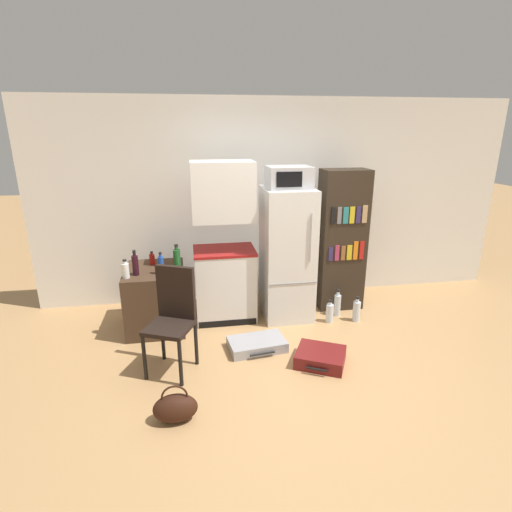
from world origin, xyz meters
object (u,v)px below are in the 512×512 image
(refrigerator, at_px, (287,254))
(chair, at_px, (173,311))
(suitcase_small_flat, at_px, (320,357))
(kitchen_hutch, at_px, (224,249))
(bottle_blue_soda, at_px, (161,265))
(handbag, at_px, (175,408))
(bookshelf, at_px, (341,241))
(bottle_wine_dark, at_px, (135,265))
(microwave, at_px, (289,177))
(suitcase_large_flat, at_px, (257,344))
(bottle_milk_white, at_px, (125,270))
(water_bottle_front, at_px, (330,313))
(water_bottle_back, at_px, (356,311))
(water_bottle_middle, at_px, (337,304))
(bottle_green_tall, at_px, (177,258))
(side_table, at_px, (156,298))
(bottle_ketchup_red, at_px, (152,259))

(refrigerator, distance_m, chair, 1.67)
(suitcase_small_flat, bearing_deg, kitchen_hutch, 152.14)
(bottle_blue_soda, bearing_deg, handbag, -84.36)
(bookshelf, height_order, bottle_wine_dark, bookshelf)
(microwave, bearing_deg, suitcase_large_flat, -122.87)
(bottle_milk_white, distance_m, water_bottle_front, 2.44)
(bottle_blue_soda, xyz_separation_m, water_bottle_back, (2.30, -0.09, -0.70))
(kitchen_hutch, xyz_separation_m, handbag, (-0.58, -1.82, -0.77))
(bottle_milk_white, distance_m, handbag, 1.70)
(microwave, bearing_deg, water_bottle_back, -21.92)
(bottle_blue_soda, bearing_deg, bookshelf, 9.82)
(suitcase_large_flat, distance_m, water_bottle_front, 1.09)
(bookshelf, relative_size, bottle_milk_white, 8.58)
(microwave, distance_m, bottle_milk_white, 2.10)
(refrigerator, distance_m, water_bottle_middle, 0.93)
(microwave, xyz_separation_m, bookshelf, (0.75, 0.15, -0.83))
(bottle_green_tall, xyz_separation_m, chair, (-0.03, -0.89, -0.24))
(microwave, relative_size, water_bottle_front, 1.72)
(kitchen_hutch, height_order, water_bottle_front, kitchen_hutch)
(side_table, distance_m, water_bottle_front, 2.10)
(microwave, xyz_separation_m, chair, (-1.35, -0.97, -1.13))
(microwave, bearing_deg, water_bottle_front, -32.23)
(bottle_blue_soda, relative_size, water_bottle_back, 0.79)
(water_bottle_front, bearing_deg, water_bottle_back, -4.34)
(bookshelf, distance_m, suitcase_large_flat, 1.77)
(side_table, height_order, bottle_green_tall, bottle_green_tall)
(bottle_green_tall, bearing_deg, suitcase_small_flat, -37.53)
(bottle_wine_dark, height_order, suitcase_small_flat, bottle_wine_dark)
(refrigerator, bearing_deg, bottle_wine_dark, -172.80)
(kitchen_hutch, bearing_deg, water_bottle_front, -16.13)
(handbag, bearing_deg, bottle_green_tall, 89.35)
(refrigerator, xyz_separation_m, chair, (-1.35, -0.97, -0.20))
(water_bottle_middle, bearing_deg, water_bottle_back, -46.55)
(suitcase_large_flat, height_order, water_bottle_front, water_bottle_front)
(side_table, bearing_deg, water_bottle_middle, -2.07)
(refrigerator, xyz_separation_m, bottle_green_tall, (-1.32, -0.08, 0.04))
(side_table, xyz_separation_m, microwave, (1.59, 0.06, 1.37))
(refrigerator, xyz_separation_m, bookshelf, (0.75, 0.15, 0.10))
(microwave, bearing_deg, handbag, -127.19)
(microwave, distance_m, bottle_ketchup_red, 1.87)
(bottle_milk_white, relative_size, water_bottle_front, 0.72)
(bottle_milk_white, bearing_deg, suitcase_small_flat, -23.79)
(suitcase_small_flat, bearing_deg, chair, -160.27)
(chair, height_order, water_bottle_back, chair)
(bookshelf, height_order, water_bottle_middle, bookshelf)
(bottle_green_tall, xyz_separation_m, water_bottle_middle, (1.95, -0.06, -0.70))
(bottle_milk_white, bearing_deg, side_table, 41.63)
(bottle_milk_white, relative_size, water_bottle_back, 0.65)
(suitcase_large_flat, distance_m, water_bottle_back, 1.39)
(chair, height_order, suitcase_small_flat, chair)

